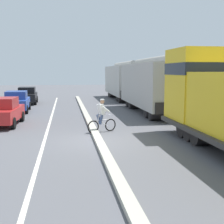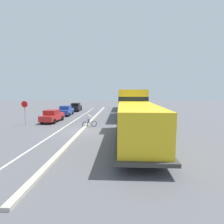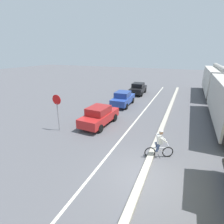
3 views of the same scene
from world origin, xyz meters
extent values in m
plane|color=#56565B|center=(0.00, 0.00, 0.00)|extent=(120.00, 120.00, 0.00)
cube|color=#B2AD9E|center=(0.00, 6.00, 0.08)|extent=(0.36, 36.00, 0.16)
cube|color=silver|center=(-2.40, 6.00, 0.00)|extent=(0.14, 36.00, 0.01)
cube|color=gold|center=(5.11, 0.57, 2.45)|extent=(2.80, 2.80, 3.50)
cube|color=black|center=(5.11, 0.57, 3.24)|extent=(2.83, 2.83, 0.56)
cylinder|color=black|center=(5.11, 0.16, 0.50)|extent=(2.40, 1.00, 1.00)
cylinder|color=black|center=(5.11, -0.64, 0.50)|extent=(2.40, 1.00, 1.00)
cylinder|color=black|center=(5.11, -1.44, 0.50)|extent=(2.40, 1.00, 1.00)
cube|color=#AFADA5|center=(5.11, 9.17, 2.15)|extent=(2.90, 10.40, 3.10)
cylinder|color=gray|center=(5.11, 9.17, 3.88)|extent=(0.60, 9.88, 0.60)
cube|color=black|center=(5.11, 14.42, 0.95)|extent=(2.61, 0.10, 0.70)
cube|color=black|center=(5.11, 3.92, 0.95)|extent=(2.61, 0.10, 0.70)
cylinder|color=black|center=(5.11, 12.95, 0.45)|extent=(2.46, 0.90, 0.90)
cylinder|color=black|center=(5.11, 11.85, 0.45)|extent=(2.46, 0.90, 0.90)
cylinder|color=black|center=(5.11, 6.50, 0.45)|extent=(2.46, 0.90, 0.90)
cylinder|color=black|center=(5.11, 5.40, 0.45)|extent=(2.46, 0.90, 0.90)
cube|color=beige|center=(5.11, 20.77, 2.15)|extent=(2.90, 10.40, 3.10)
cylinder|color=#A29F99|center=(5.11, 20.77, 3.88)|extent=(0.60, 9.88, 0.60)
cube|color=black|center=(5.11, 26.02, 0.95)|extent=(2.61, 0.10, 0.70)
cube|color=black|center=(5.11, 15.52, 0.95)|extent=(2.61, 0.10, 0.70)
cylinder|color=black|center=(5.11, 24.55, 0.45)|extent=(2.46, 0.90, 0.90)
cylinder|color=black|center=(5.11, 23.45, 0.45)|extent=(2.46, 0.90, 0.90)
cylinder|color=black|center=(5.11, 18.10, 0.45)|extent=(2.46, 0.90, 0.90)
cylinder|color=black|center=(5.11, 17.00, 0.45)|extent=(2.46, 0.90, 0.90)
cube|color=red|center=(-5.00, 4.95, 0.67)|extent=(1.90, 4.28, 0.70)
cube|color=maroon|center=(-5.01, 4.80, 1.32)|extent=(1.59, 1.97, 0.60)
cube|color=#1E232D|center=(-4.96, 5.80, 1.27)|extent=(1.43, 0.19, 0.51)
cylinder|color=black|center=(-4.13, 6.21, 0.32)|extent=(0.25, 0.65, 0.64)
cylinder|color=black|center=(-4.26, 3.61, 0.32)|extent=(0.25, 0.65, 0.64)
cube|color=#28479E|center=(-5.14, 11.09, 0.67)|extent=(1.85, 4.26, 0.70)
cube|color=navy|center=(-5.13, 10.94, 1.32)|extent=(1.57, 1.95, 0.60)
cube|color=#1E232D|center=(-5.17, 11.94, 1.27)|extent=(1.43, 0.17, 0.51)
cylinder|color=black|center=(-5.99, 12.37, 0.32)|extent=(0.24, 0.65, 0.64)
cylinder|color=black|center=(-4.38, 12.42, 0.32)|extent=(0.24, 0.65, 0.64)
cylinder|color=black|center=(-5.89, 9.76, 0.32)|extent=(0.24, 0.65, 0.64)
cylinder|color=black|center=(-4.28, 9.82, 0.32)|extent=(0.24, 0.65, 0.64)
cube|color=black|center=(-5.07, 17.32, 0.67)|extent=(1.85, 4.26, 0.70)
cube|color=black|center=(-5.06, 17.17, 1.32)|extent=(1.57, 1.95, 0.60)
cube|color=#1E232D|center=(-5.10, 18.17, 1.27)|extent=(1.43, 0.17, 0.51)
cylinder|color=black|center=(-5.92, 18.59, 0.32)|extent=(0.24, 0.65, 0.64)
cylinder|color=black|center=(-4.31, 18.65, 0.32)|extent=(0.24, 0.65, 0.64)
cylinder|color=black|center=(-5.83, 15.99, 0.32)|extent=(0.24, 0.65, 0.64)
cylinder|color=black|center=(-4.21, 16.05, 0.32)|extent=(0.24, 0.65, 0.64)
torus|color=black|center=(0.89, 2.23, 0.33)|extent=(0.62, 0.34, 0.66)
torus|color=black|center=(-0.05, 1.78, 0.33)|extent=(0.62, 0.34, 0.66)
cylinder|color=silver|center=(0.42, 2.01, 0.63)|extent=(0.73, 0.38, 0.05)
cylinder|color=silver|center=(0.51, 2.05, 0.45)|extent=(0.45, 0.25, 0.36)
cylinder|color=silver|center=(0.22, 1.91, 0.78)|extent=(0.04, 0.04, 0.30)
cylinder|color=silver|center=(0.82, 2.20, 0.88)|extent=(0.24, 0.45, 0.04)
cylinder|color=#38476B|center=(0.27, 2.05, 0.68)|extent=(0.33, 0.26, 0.52)
cylinder|color=#38476B|center=(0.35, 1.87, 0.68)|extent=(0.30, 0.24, 0.52)
cube|color=white|center=(0.37, 1.99, 1.20)|extent=(0.44, 0.45, 0.57)
sphere|color=#9E7051|center=(0.44, 2.02, 1.59)|extent=(0.22, 0.22, 0.22)
cylinder|color=white|center=(0.44, 2.02, 1.69)|extent=(0.22, 0.22, 0.05)
cylinder|color=white|center=(0.49, 2.22, 1.20)|extent=(0.45, 0.28, 0.36)
cylinder|color=white|center=(0.62, 1.93, 1.20)|extent=(0.45, 0.28, 0.36)
camera|label=1|loc=(-1.43, -13.73, 3.12)|focal=50.00mm
camera|label=2|loc=(3.90, -17.27, 4.10)|focal=28.00mm
camera|label=3|loc=(1.44, -7.23, 5.91)|focal=28.00mm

